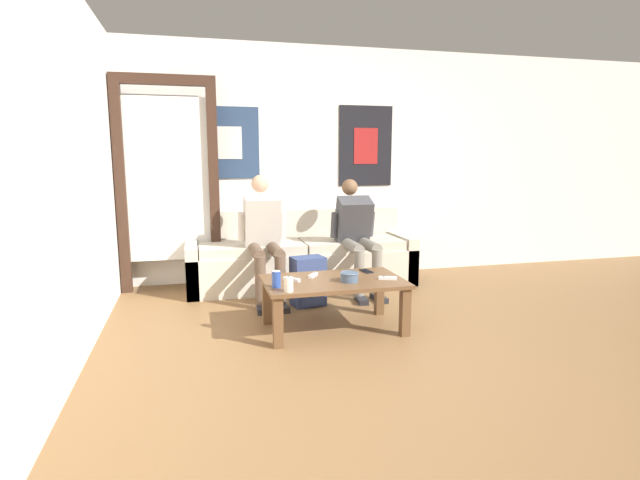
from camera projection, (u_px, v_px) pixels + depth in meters
name	position (u px, v px, depth m)	size (l,w,h in m)	color
ground_plane	(371.00, 356.00, 3.46)	(18.00, 18.00, 0.00)	brown
wall_back	(298.00, 164.00, 5.53)	(10.00, 0.07, 2.55)	white
wall_left	(50.00, 173.00, 2.77)	(0.05, 10.00, 2.55)	white
door_frame	(168.00, 173.00, 5.00)	(1.00, 0.10, 2.15)	#382319
couch	(301.00, 259.00, 5.33)	(2.38, 0.74, 0.78)	beige
coffee_table	(334.00, 288.00, 3.93)	(1.10, 0.66, 0.41)	brown
person_seated_adult	(264.00, 234.00, 4.78)	(0.47, 0.85, 1.19)	brown
person_seated_teen	(357.00, 232.00, 5.05)	(0.47, 0.88, 1.13)	gray
backpack	(308.00, 282.00, 4.59)	(0.33, 0.27, 0.45)	navy
ceramic_bowl	(350.00, 276.00, 3.86)	(0.15, 0.15, 0.08)	#475B75
pillar_candle	(289.00, 284.00, 3.57)	(0.07, 0.07, 0.12)	silver
drink_can_blue	(276.00, 279.00, 3.69)	(0.07, 0.07, 0.12)	#28479E
game_controller_near_left	(313.00, 275.00, 4.02)	(0.11, 0.14, 0.03)	white
game_controller_near_right	(388.00, 278.00, 3.93)	(0.15, 0.09, 0.03)	white
game_controller_far_center	(291.00, 279.00, 3.88)	(0.13, 0.13, 0.03)	white
cell_phone	(366.00, 271.00, 4.19)	(0.09, 0.14, 0.01)	black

